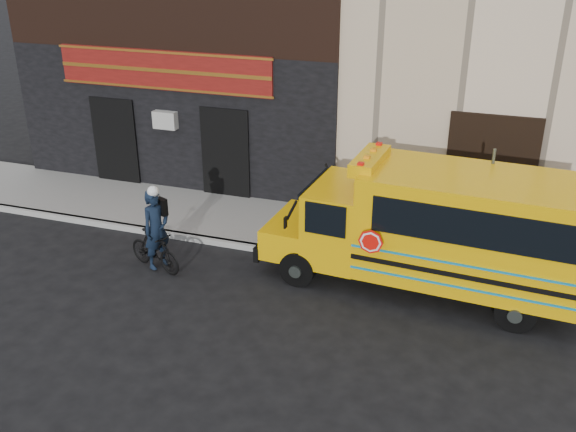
% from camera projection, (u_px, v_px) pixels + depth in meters
% --- Properties ---
extents(ground, '(120.00, 120.00, 0.00)m').
position_uv_depth(ground, '(265.00, 314.00, 13.23)').
color(ground, black).
rests_on(ground, ground).
extents(curb, '(40.00, 0.20, 0.15)m').
position_uv_depth(curb, '(303.00, 255.00, 15.44)').
color(curb, '#9D9E99').
rests_on(curb, ground).
extents(sidewalk, '(40.00, 3.00, 0.15)m').
position_uv_depth(sidewalk, '(320.00, 230.00, 16.74)').
color(sidewalk, gray).
rests_on(sidewalk, ground).
extents(school_bus, '(7.02, 2.61, 2.92)m').
position_uv_depth(school_bus, '(439.00, 227.00, 13.52)').
color(school_bus, black).
rests_on(school_bus, ground).
extents(sign_pole, '(0.07, 0.27, 3.07)m').
position_uv_depth(sign_pole, '(487.00, 209.00, 13.92)').
color(sign_pole, '#3E4642').
rests_on(sign_pole, ground).
extents(bicycle, '(1.64, 0.94, 0.95)m').
position_uv_depth(bicycle, '(155.00, 250.00, 14.80)').
color(bicycle, black).
rests_on(bicycle, ground).
extents(cyclist, '(0.69, 0.82, 1.90)m').
position_uv_depth(cyclist, '(157.00, 231.00, 14.64)').
color(cyclist, black).
rests_on(cyclist, ground).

